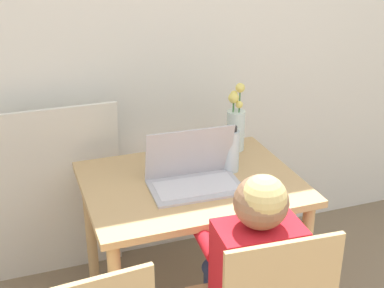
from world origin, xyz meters
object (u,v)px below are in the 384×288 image
(person_seated, at_px, (251,261))
(flower_vase, at_px, (236,125))
(laptop, at_px, (193,173))
(water_bottle, at_px, (233,150))

(person_seated, xyz_separation_m, flower_vase, (0.27, 0.76, 0.19))
(person_seated, xyz_separation_m, laptop, (-0.04, 0.48, 0.12))
(laptop, xyz_separation_m, flower_vase, (0.31, 0.27, 0.07))
(flower_vase, bearing_deg, laptop, -138.49)
(person_seated, distance_m, water_bottle, 0.60)
(laptop, bearing_deg, flower_vase, 43.57)
(person_seated, height_order, laptop, person_seated)
(flower_vase, bearing_deg, person_seated, -109.62)
(person_seated, height_order, water_bottle, person_seated)
(flower_vase, xyz_separation_m, water_bottle, (-0.10, -0.21, -0.03))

